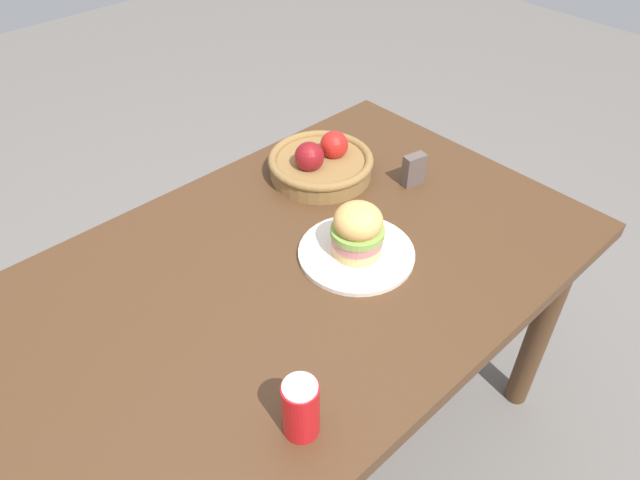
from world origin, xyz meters
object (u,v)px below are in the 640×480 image
at_px(soda_can, 301,408).
at_px(napkin_holder, 414,170).
at_px(plate, 356,253).
at_px(sandwich, 358,230).
at_px(fruit_basket, 321,163).

bearing_deg(soda_can, napkin_holder, 26.09).
xyz_separation_m(plate, napkin_holder, (0.32, 0.10, 0.04)).
distance_m(plate, sandwich, 0.07).
relative_size(plate, napkin_holder, 3.05).
height_order(fruit_basket, napkin_holder, fruit_basket).
relative_size(plate, sandwich, 2.08).
bearing_deg(plate, napkin_holder, 17.15).
distance_m(soda_can, napkin_holder, 0.80).
xyz_separation_m(soda_can, napkin_holder, (0.71, 0.35, -0.02)).
distance_m(plate, soda_can, 0.47).
height_order(plate, napkin_holder, napkin_holder).
xyz_separation_m(plate, sandwich, (0.00, -0.00, 0.07)).
relative_size(fruit_basket, napkin_holder, 3.22).
relative_size(sandwich, napkin_holder, 1.47).
bearing_deg(napkin_holder, plate, -150.29).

